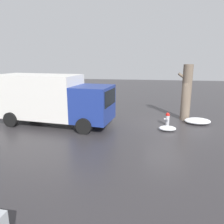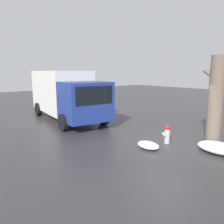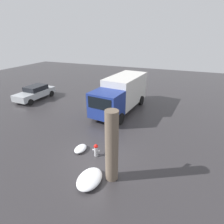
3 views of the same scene
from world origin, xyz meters
name	(u,v)px [view 2 (image 2 of 3)]	position (x,y,z in m)	size (l,w,h in m)	color
ground_plane	(167,143)	(0.00, 0.00, 0.00)	(60.00, 60.00, 0.00)	#333033
fire_hydrant	(167,134)	(0.00, 0.00, 0.41)	(0.35, 0.44, 0.80)	#B7B7BC
tree_trunk	(216,100)	(-1.26, -1.50, 1.86)	(0.95, 0.62, 3.69)	#6B5B4C
delivery_truck	(66,93)	(7.13, 0.91, 1.67)	(7.45, 3.36, 3.08)	navy
snow_pile_by_hydrant	(148,145)	(0.08, 1.13, 0.14)	(0.97, 0.64, 0.28)	white
snow_pile_curbside	(219,148)	(-1.93, -0.60, 0.18)	(1.60, 1.14, 0.37)	white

